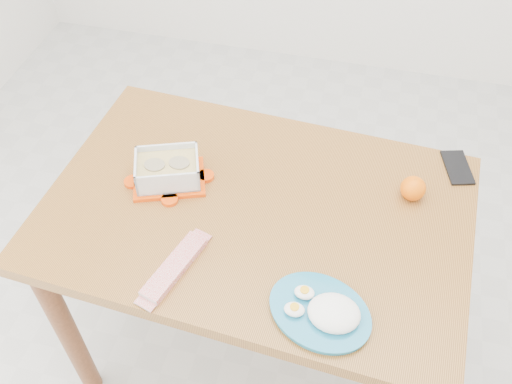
% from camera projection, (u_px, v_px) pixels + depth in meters
% --- Properties ---
extents(ground, '(3.50, 3.50, 0.00)m').
position_uv_depth(ground, '(284.00, 348.00, 2.01)').
color(ground, '#B7B7B2').
rests_on(ground, ground).
extents(dining_table, '(1.12, 0.79, 0.75)m').
position_uv_depth(dining_table, '(256.00, 235.00, 1.54)').
color(dining_table, '#9D672C').
rests_on(dining_table, ground).
extents(food_container, '(0.22, 0.20, 0.08)m').
position_uv_depth(food_container, '(168.00, 170.00, 1.49)').
color(food_container, '#E94306').
rests_on(food_container, dining_table).
extents(orange_fruit, '(0.06, 0.06, 0.06)m').
position_uv_depth(orange_fruit, '(413.00, 188.00, 1.46)').
color(orange_fruit, orange).
rests_on(orange_fruit, dining_table).
extents(rice_plate, '(0.30, 0.30, 0.06)m').
position_uv_depth(rice_plate, '(324.00, 311.00, 1.23)').
color(rice_plate, '#1A7092').
rests_on(rice_plate, dining_table).
extents(candy_bar, '(0.11, 0.21, 0.02)m').
position_uv_depth(candy_bar, '(174.00, 267.00, 1.32)').
color(candy_bar, '#BB090A').
rests_on(candy_bar, dining_table).
extents(smartphone, '(0.10, 0.14, 0.01)m').
position_uv_depth(smartphone, '(457.00, 167.00, 1.55)').
color(smartphone, black).
rests_on(smartphone, dining_table).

